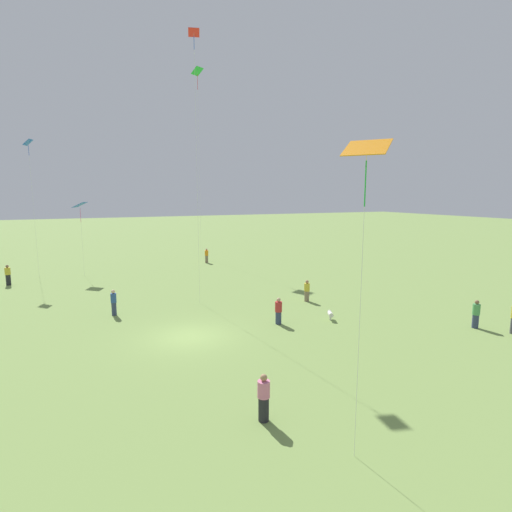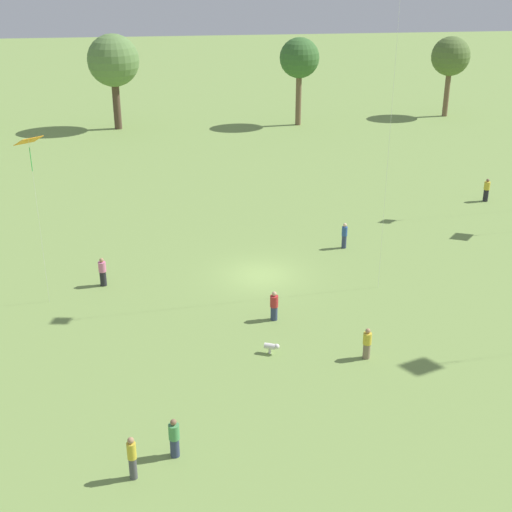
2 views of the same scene
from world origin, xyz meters
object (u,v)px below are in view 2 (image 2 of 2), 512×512
object	(u,v)px
person_0	(367,344)
person_7	(274,306)
person_3	(103,272)
dog_0	(272,346)
person_5	(174,438)
person_4	(344,236)
kite_5	(29,145)
person_8	(132,458)
person_1	(486,190)

from	to	relation	value
person_0	person_7	distance (m)	5.61
person_3	dog_0	xyz separation A→B (m)	(8.34, -8.45, -0.45)
person_3	person_5	distance (m)	15.67
person_4	dog_0	world-z (taller)	person_4
person_4	person_5	distance (m)	21.86
person_4	kite_5	distance (m)	19.90
person_0	kite_5	bearing A→B (deg)	118.87
person_8	dog_0	xyz separation A→B (m)	(6.19, 7.82, -0.53)
dog_0	person_8	bearing A→B (deg)	-15.29
person_3	person_4	size ratio (longest dim) A/B	1.01
person_5	person_1	bearing A→B (deg)	-28.92
dog_0	person_1	bearing A→B (deg)	158.63
person_8	person_5	bearing A→B (deg)	-37.23
person_5	person_8	world-z (taller)	person_8
person_5	kite_5	size ratio (longest dim) A/B	0.18
person_1	person_5	world-z (taller)	person_1
person_1	person_7	distance (m)	24.61
kite_5	dog_0	distance (m)	15.44
person_7	kite_5	world-z (taller)	kite_5
person_7	kite_5	xyz separation A→B (m)	(-11.73, 3.54, 7.86)
person_5	kite_5	distance (m)	16.96
person_5	person_8	bearing A→B (deg)	137.71
person_4	person_8	xyz separation A→B (m)	(-12.62, -19.87, 0.07)
person_8	kite_5	xyz separation A→B (m)	(-4.93, 14.63, 7.73)
person_1	person_7	size ratio (longest dim) A/B	1.10
person_0	person_3	distance (m)	15.76
person_1	person_4	bearing A→B (deg)	-81.56
person_4	person_5	world-z (taller)	person_4
person_0	person_4	distance (m)	13.16
person_5	dog_0	size ratio (longest dim) A/B	2.25
person_3	person_5	xyz separation A→B (m)	(3.66, -15.24, -0.01)
person_1	person_8	size ratio (longest dim) A/B	0.98
person_7	kite_5	size ratio (longest dim) A/B	0.18
person_7	person_5	bearing A→B (deg)	15.97
kite_5	person_3	bearing A→B (deg)	-142.67
person_5	kite_5	xyz separation A→B (m)	(-6.44, 13.59, 7.83)
person_5	person_7	xyz separation A→B (m)	(5.29, 10.05, -0.03)
person_1	person_5	size ratio (longest dim) A/B	1.06
kite_5	dog_0	world-z (taller)	kite_5
person_4	dog_0	distance (m)	13.66
person_1	person_4	world-z (taller)	person_1
dog_0	person_3	bearing A→B (deg)	-112.31
dog_0	person_5	bearing A→B (deg)	-11.53
person_3	dog_0	bearing A→B (deg)	-116.11
person_3	person_1	bearing A→B (deg)	-48.84
person_3	person_4	world-z (taller)	person_3
person_3	dog_0	size ratio (longest dim) A/B	2.29
person_0	person_7	bearing A→B (deg)	96.87
person_5	kite_5	bearing A→B (deg)	38.60
person_1	person_3	world-z (taller)	person_1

